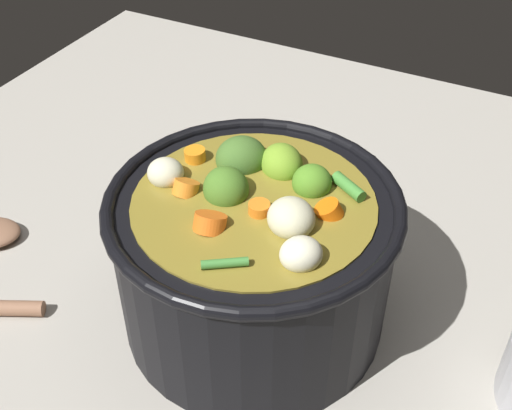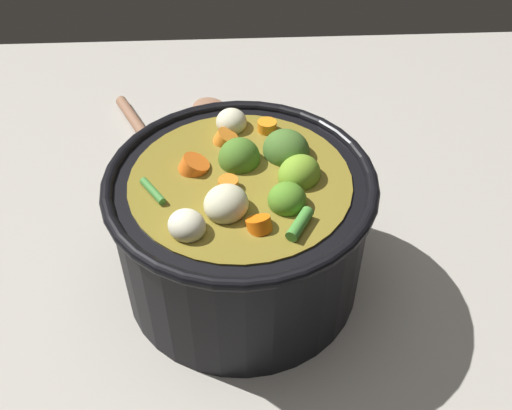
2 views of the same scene
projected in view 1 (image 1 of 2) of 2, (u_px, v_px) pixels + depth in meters
The scene contains 2 objects.
ground_plane at pixel (254, 314), 0.65m from camera, with size 1.10×1.10×0.00m, color #9E998E.
cooking_pot at pixel (254, 256), 0.60m from camera, with size 0.26×0.26×0.17m.
Camera 1 is at (0.20, -0.39, 0.50)m, focal length 46.15 mm.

